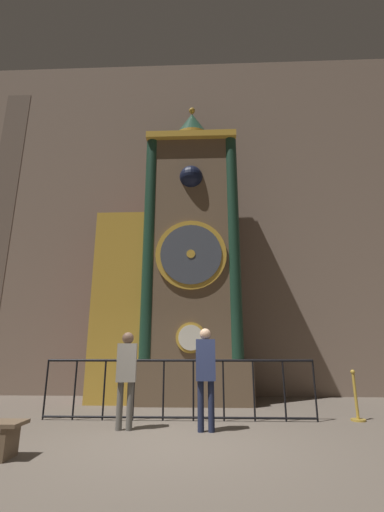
% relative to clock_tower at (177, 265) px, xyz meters
% --- Properties ---
extents(ground_plane, '(28.00, 28.00, 0.00)m').
position_rel_clock_tower_xyz_m(ground_plane, '(0.30, -3.93, -3.71)').
color(ground_plane, brown).
extents(cathedral_back_wall, '(24.00, 0.32, 12.04)m').
position_rel_clock_tower_xyz_m(cathedral_back_wall, '(0.21, 1.41, 2.30)').
color(cathedral_back_wall, '#7A6656').
rests_on(cathedral_back_wall, ground_plane).
extents(clock_tower, '(4.25, 1.79, 9.06)m').
position_rel_clock_tower_xyz_m(clock_tower, '(0.00, 0.00, 0.00)').
color(clock_tower, brown).
rests_on(clock_tower, ground_plane).
extents(railing_fence, '(5.42, 0.05, 1.15)m').
position_rel_clock_tower_xyz_m(railing_fence, '(0.24, -2.34, -3.08)').
color(railing_fence, black).
rests_on(railing_fence, ground_plane).
extents(visitor_near, '(0.36, 0.26, 1.65)m').
position_rel_clock_tower_xyz_m(visitor_near, '(-0.63, -3.18, -2.72)').
color(visitor_near, '#58554F').
rests_on(visitor_near, ground_plane).
extents(visitor_far, '(0.34, 0.23, 1.71)m').
position_rel_clock_tower_xyz_m(visitor_far, '(0.79, -3.26, -2.69)').
color(visitor_far, '#1B213A').
rests_on(visitor_far, ground_plane).
extents(stanchion_post, '(0.28, 0.28, 0.95)m').
position_rel_clock_tower_xyz_m(stanchion_post, '(3.75, -2.21, -3.41)').
color(stanchion_post, '#B28E33').
rests_on(stanchion_post, ground_plane).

